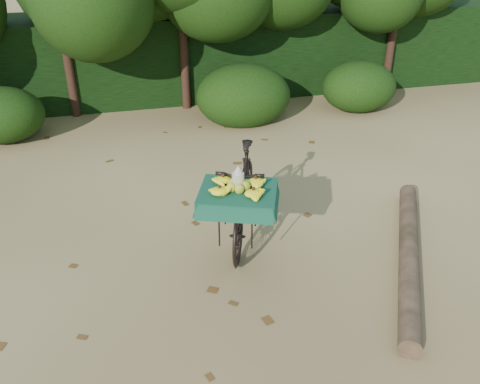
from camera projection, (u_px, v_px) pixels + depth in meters
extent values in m
plane|color=tan|center=(213.00, 249.00, 6.36)|extent=(80.00, 80.00, 0.00)
imported|color=black|center=(244.00, 196.00, 6.36)|extent=(1.22, 2.04, 1.19)
cube|color=black|center=(238.00, 192.00, 5.65)|extent=(0.58, 0.64, 0.03)
cube|color=#155138|center=(238.00, 191.00, 5.64)|extent=(1.05, 0.97, 0.01)
ellipsoid|color=olive|center=(245.00, 186.00, 5.60)|extent=(0.11, 0.09, 0.13)
ellipsoid|color=olive|center=(241.00, 183.00, 5.67)|extent=(0.11, 0.09, 0.13)
ellipsoid|color=olive|center=(232.00, 184.00, 5.66)|extent=(0.11, 0.09, 0.13)
ellipsoid|color=olive|center=(231.00, 187.00, 5.58)|extent=(0.11, 0.09, 0.13)
ellipsoid|color=olive|center=(239.00, 189.00, 5.55)|extent=(0.11, 0.09, 0.13)
cylinder|color=#EAE5C6|center=(238.00, 181.00, 5.60)|extent=(0.14, 0.14, 0.18)
cylinder|color=brown|center=(409.00, 253.00, 6.09)|extent=(1.79, 2.88, 0.23)
cube|color=black|center=(156.00, 56.00, 11.28)|extent=(26.00, 1.80, 1.80)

